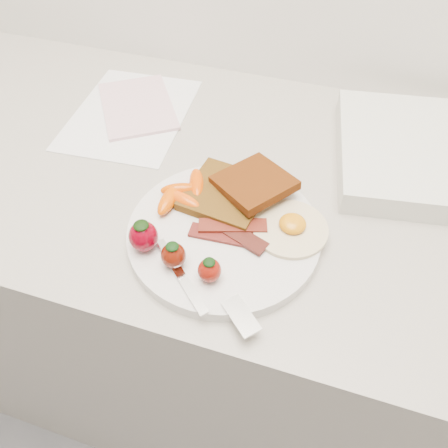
% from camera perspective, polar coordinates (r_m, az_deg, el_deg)
% --- Properties ---
extents(counter, '(2.00, 0.60, 0.90)m').
position_cam_1_polar(counter, '(1.07, 1.28, -11.46)').
color(counter, gray).
rests_on(counter, ground).
extents(plate, '(0.27, 0.27, 0.02)m').
position_cam_1_polar(plate, '(0.61, -0.00, -1.16)').
color(plate, silver).
rests_on(plate, counter).
extents(toast_lower, '(0.12, 0.12, 0.01)m').
position_cam_1_polar(toast_lower, '(0.64, 0.22, 3.99)').
color(toast_lower, black).
rests_on(toast_lower, plate).
extents(toast_upper, '(0.14, 0.13, 0.02)m').
position_cam_1_polar(toast_upper, '(0.64, 3.97, 5.38)').
color(toast_upper, '#471B04').
rests_on(toast_upper, toast_lower).
extents(fried_egg, '(0.13, 0.13, 0.02)m').
position_cam_1_polar(fried_egg, '(0.61, 8.71, -0.41)').
color(fried_egg, white).
rests_on(fried_egg, plate).
extents(bacon_strips, '(0.11, 0.06, 0.01)m').
position_cam_1_polar(bacon_strips, '(0.60, 0.89, -0.99)').
color(bacon_strips, '#491210').
rests_on(bacon_strips, plate).
extents(baby_carrots, '(0.07, 0.11, 0.02)m').
position_cam_1_polar(baby_carrots, '(0.64, -5.46, 4.05)').
color(baby_carrots, '#CD4700').
rests_on(baby_carrots, plate).
extents(strawberries, '(0.13, 0.06, 0.05)m').
position_cam_1_polar(strawberries, '(0.56, -7.57, -3.21)').
color(strawberries, '#69000E').
rests_on(strawberries, plate).
extents(fork, '(0.17, 0.11, 0.00)m').
position_cam_1_polar(fork, '(0.54, -2.22, -8.99)').
color(fork, silver).
rests_on(fork, plate).
extents(paper_sheet, '(0.22, 0.28, 0.00)m').
position_cam_1_polar(paper_sheet, '(0.86, -12.10, 13.93)').
color(paper_sheet, white).
rests_on(paper_sheet, counter).
extents(notepad, '(0.21, 0.22, 0.01)m').
position_cam_1_polar(notepad, '(0.87, -11.25, 14.91)').
color(notepad, beige).
rests_on(notepad, paper_sheet).
extents(appliance, '(0.38, 0.32, 0.04)m').
position_cam_1_polar(appliance, '(0.80, 27.02, 7.95)').
color(appliance, silver).
rests_on(appliance, counter).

